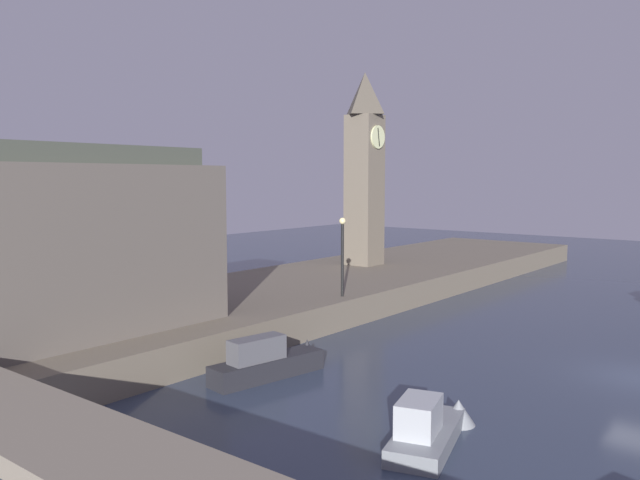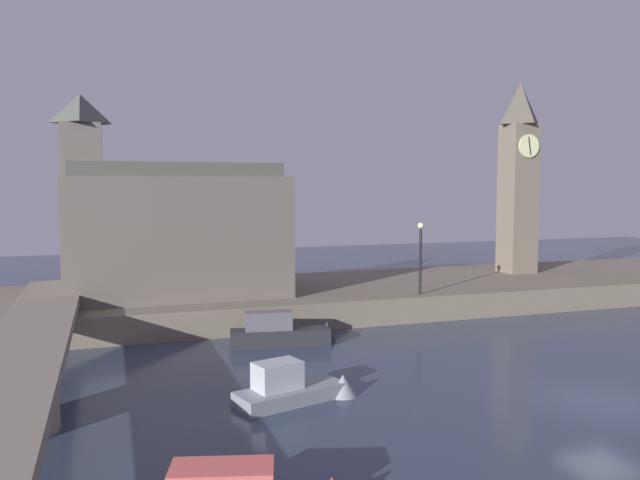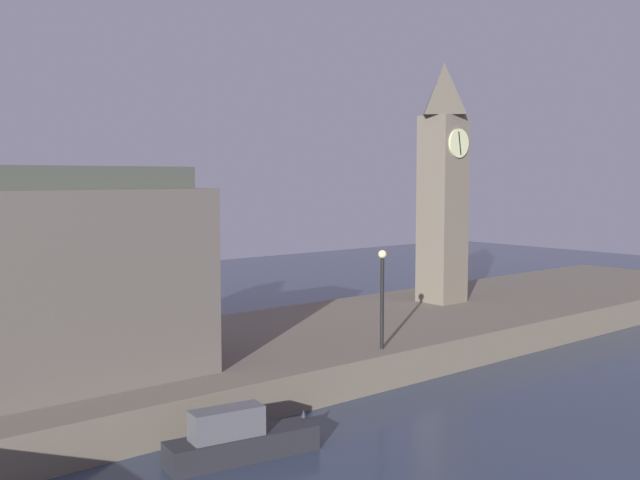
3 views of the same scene
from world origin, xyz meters
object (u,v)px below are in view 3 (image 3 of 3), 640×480
clock_tower (443,179)px  boat_barge_dark (251,437)px  streetlamp (382,288)px  parliament_hall (9,277)px

clock_tower → boat_barge_dark: size_ratio=2.48×
streetlamp → clock_tower: bearing=29.4°
parliament_hall → streetlamp: (13.95, -4.17, -1.25)m
parliament_hall → streetlamp: 14.62m
clock_tower → parliament_hall: (-25.23, -2.19, -3.31)m
boat_barge_dark → parliament_hall: bearing=123.1°
clock_tower → boat_barge_dark: 23.95m
streetlamp → boat_barge_dark: size_ratio=0.76×
clock_tower → streetlamp: 13.73m
parliament_hall → streetlamp: bearing=-16.6°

